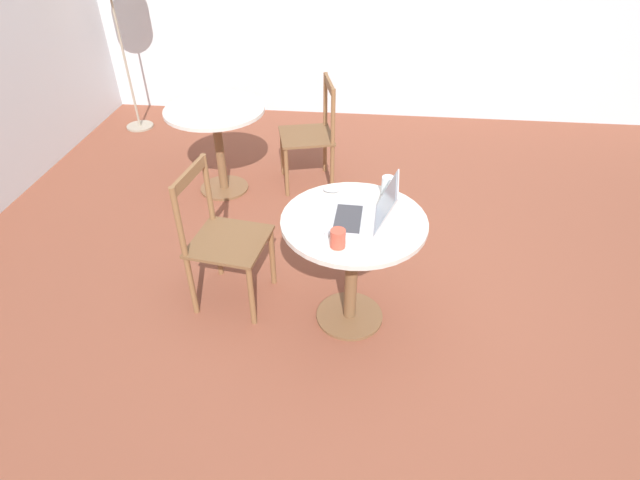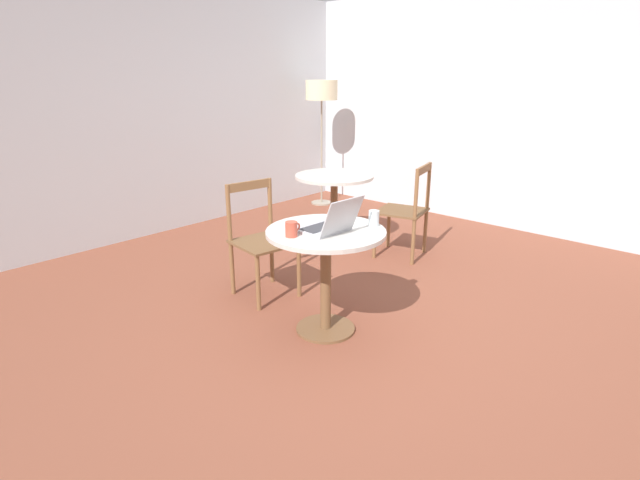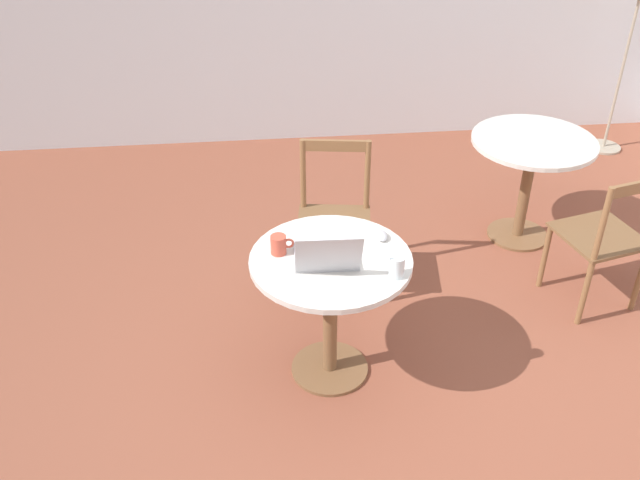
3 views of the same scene
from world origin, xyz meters
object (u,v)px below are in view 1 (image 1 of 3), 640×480
Objects in this scene: chair_mid_front at (311,135)px; mug at (338,238)px; cafe_table_near at (353,243)px; drinking_glass at (388,185)px; chair_near_back at (222,240)px; cafe_table_mid at (217,127)px; mouse at (331,189)px; laptop at (363,214)px.

chair_mid_front is 1.99m from mug.
cafe_table_near is 0.41m from drinking_glass.
chair_near_back reaches higher than mug.
drinking_glass is at bearing -79.88° from chair_near_back.
mug is at bearing -116.59° from chair_near_back.
mug is at bearing 155.09° from drinking_glass.
cafe_table_mid is at bearing 16.20° from chair_near_back.
cafe_table_mid is 1.43m from chair_near_back.
chair_mid_front reaches higher than mouse.
cafe_table_mid is 6.87× the size of mug.
chair_mid_front is (1.56, -0.37, 0.00)m from chair_near_back.
cafe_table_mid is 2.17× the size of laptop.
chair_mid_front is 7.85× the size of mug.
chair_near_back reaches higher than mouse.
cafe_table_near is 0.22m from laptop.
mug is at bearing 152.48° from laptop.
chair_near_back is 7.85× the size of mug.
drinking_glass reaches higher than mug.
mouse is 0.54m from mug.
chair_mid_front reaches higher than cafe_table_mid.
mug is (-1.73, -1.13, 0.21)m from cafe_table_mid.
mouse is at bearing 8.39° from mug.
laptop reaches higher than chair_near_back.
chair_mid_front is 1.80m from laptop.
cafe_table_mid is 0.88× the size of chair_mid_front.
cafe_table_near is 0.34m from mug.
laptop is (-1.70, -0.48, 0.34)m from chair_mid_front.
drinking_glass reaches higher than mouse.
cafe_table_mid is 2.08m from mug.
cafe_table_near is at bearing 61.06° from laptop.
drinking_glass is (-1.19, -1.38, 0.22)m from cafe_table_mid.
cafe_table_near is 0.83m from chair_near_back.
chair_mid_front is 1.46m from mouse.
chair_near_back reaches higher than cafe_table_mid.
chair_near_back is (-1.36, -0.40, -0.12)m from cafe_table_mid.
drinking_glass is at bearing -155.93° from chair_mid_front.
cafe_table_near is 1.00× the size of cafe_table_mid.
drinking_glass is (0.18, -0.99, 0.34)m from chair_near_back.
mouse is at bearing -76.03° from chair_near_back.
cafe_table_mid is at bearing 39.11° from cafe_table_near.
cafe_table_near is 6.87× the size of mug.
cafe_table_mid is 1.84m from drinking_glass.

